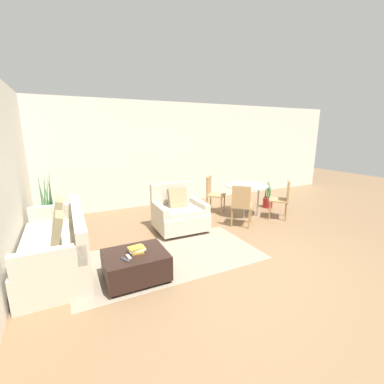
# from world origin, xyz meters

# --- Properties ---
(ground_plane) EXTENTS (20.00, 20.00, 0.00)m
(ground_plane) POSITION_xyz_m (0.00, 0.00, 0.00)
(ground_plane) COLOR brown
(wall_back) EXTENTS (12.00, 0.06, 2.75)m
(wall_back) POSITION_xyz_m (0.00, 3.78, 1.38)
(wall_back) COLOR silver
(wall_back) RESTS_ON ground_plane
(wall_left) EXTENTS (0.06, 12.00, 2.75)m
(wall_left) POSITION_xyz_m (-3.24, 1.50, 1.38)
(wall_left) COLOR silver
(wall_left) RESTS_ON ground_plane
(area_rug) EXTENTS (2.94, 1.55, 0.01)m
(area_rug) POSITION_xyz_m (-1.12, 0.72, 0.00)
(area_rug) COLOR gray
(area_rug) RESTS_ON ground_plane
(couch) EXTENTS (0.85, 2.08, 0.92)m
(couch) POSITION_xyz_m (-2.70, 1.21, 0.31)
(couch) COLOR beige
(couch) RESTS_ON ground_plane
(armchair) EXTENTS (0.99, 0.89, 0.93)m
(armchair) POSITION_xyz_m (-0.49, 1.75, 0.35)
(armchair) COLOR beige
(armchair) RESTS_ON ground_plane
(ottoman) EXTENTS (0.83, 0.67, 0.38)m
(ottoman) POSITION_xyz_m (-1.75, 0.34, 0.21)
(ottoman) COLOR black
(ottoman) RESTS_ON ground_plane
(book_stack) EXTENTS (0.23, 0.20, 0.08)m
(book_stack) POSITION_xyz_m (-1.72, 0.36, 0.42)
(book_stack) COLOR gold
(book_stack) RESTS_ON ottoman
(tv_remote_primary) EXTENTS (0.05, 0.14, 0.01)m
(tv_remote_primary) POSITION_xyz_m (-1.86, 0.26, 0.39)
(tv_remote_primary) COLOR #B7B7BC
(tv_remote_primary) RESTS_ON ottoman
(tv_remote_secondary) EXTENTS (0.11, 0.17, 0.01)m
(tv_remote_secondary) POSITION_xyz_m (-1.91, 0.20, 0.39)
(tv_remote_secondary) COLOR #333338
(tv_remote_secondary) RESTS_ON ottoman
(potted_plant) EXTENTS (0.36, 0.36, 1.30)m
(potted_plant) POSITION_xyz_m (-2.85, 2.64, 0.30)
(potted_plant) COLOR brown
(potted_plant) RESTS_ON ground_plane
(dining_table) EXTENTS (1.03, 1.03, 0.73)m
(dining_table) POSITION_xyz_m (1.36, 1.92, 0.64)
(dining_table) COLOR #8C9E99
(dining_table) RESTS_ON ground_plane
(dining_chair_near_left) EXTENTS (0.59, 0.59, 0.90)m
(dining_chair_near_left) POSITION_xyz_m (0.77, 1.33, 0.52)
(dining_chair_near_left) COLOR tan
(dining_chair_near_left) RESTS_ON ground_plane
(dining_chair_near_right) EXTENTS (0.59, 0.59, 0.90)m
(dining_chair_near_right) POSITION_xyz_m (1.94, 1.33, 0.52)
(dining_chair_near_right) COLOR tan
(dining_chair_near_right) RESTS_ON ground_plane
(dining_chair_far_left) EXTENTS (0.59, 0.59, 0.90)m
(dining_chair_far_left) POSITION_xyz_m (0.77, 2.51, 0.52)
(dining_chair_far_left) COLOR tan
(dining_chair_far_left) RESTS_ON ground_plane
(potted_plant_small) EXTENTS (0.25, 0.25, 0.79)m
(potted_plant_small) POSITION_xyz_m (2.28, 2.15, 0.22)
(potted_plant_small) COLOR maroon
(potted_plant_small) RESTS_ON ground_plane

